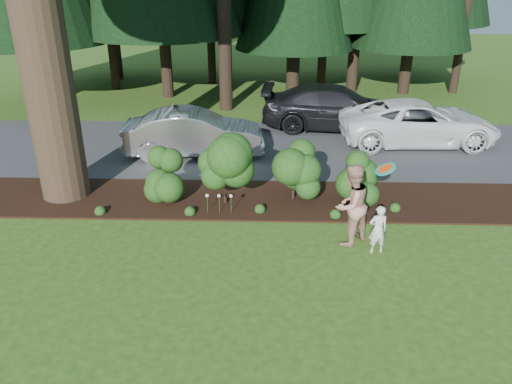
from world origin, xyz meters
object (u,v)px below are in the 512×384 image
Objects in this scene: car_dark_suv at (336,108)px; adult at (351,205)px; car_white_suv at (419,122)px; frisbee at (385,169)px; car_silver_wagon at (194,133)px; child at (378,229)px.

car_dark_suv is 2.97× the size of adult.
frisbee is at bearing 156.78° from car_white_suv.
adult is at bearing -147.29° from car_silver_wagon.
frisbee reaches higher than child.
car_white_suv reaches higher than child.
car_dark_suv is 4.98× the size of child.
car_dark_suv is at bearing 55.28° from car_white_suv.
adult is 1.25m from frisbee.
frisbee is (0.57, -0.42, 1.03)m from adult.
adult is at bearing 179.92° from car_dark_suv.
car_silver_wagon is 2.40× the size of adult.
car_silver_wagon is 7.73m from child.
car_white_suv is at bearing -158.16° from adult.
adult reaches higher than car_white_suv.
car_dark_suv is (-2.69, 1.69, 0.06)m from car_white_suv.
frisbee is at bearing 108.71° from child.
frisbee is at bearing -176.32° from car_dark_suv.
frisbee is at bearing 101.17° from adult.
car_dark_suv is 9.12m from child.
adult is (-0.56, 0.40, 0.38)m from child.
child is at bearing 116.84° from frisbee.
child is at bearing 156.70° from car_white_suv.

